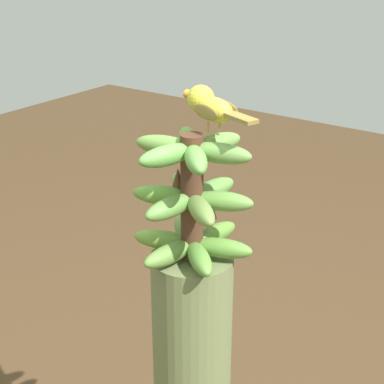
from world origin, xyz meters
name	(u,v)px	position (x,y,z in m)	size (l,w,h in m)	color
banana_bunch	(192,198)	(0.00, 0.00, 1.06)	(0.27, 0.27, 0.28)	#4C2D1E
perched_bird	(210,106)	(-0.01, -0.05, 1.26)	(0.21, 0.10, 0.09)	#C68933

